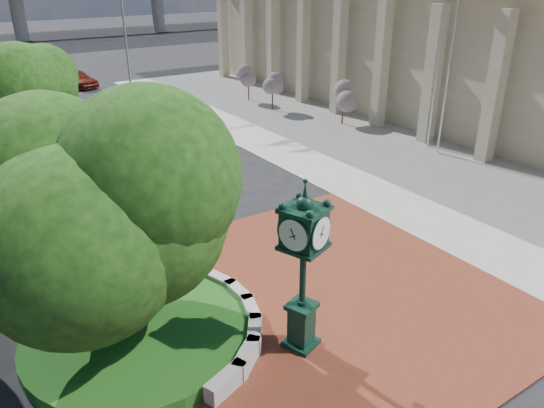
{
  "coord_description": "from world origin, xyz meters",
  "views": [
    {
      "loc": [
        -8.46,
        -11.8,
        9.42
      ],
      "look_at": [
        0.42,
        1.5,
        2.21
      ],
      "focal_mm": 35.0,
      "sensor_mm": 36.0,
      "label": 1
    }
  ],
  "objects_px": {
    "flagpole_a": "(449,64)",
    "street_lamp_near": "(127,28)",
    "flagpole_b": "(440,46)",
    "post_clock": "(303,262)",
    "parked_car": "(77,79)"
  },
  "relations": [
    {
      "from": "street_lamp_near",
      "to": "flagpole_b",
      "type": "bearing_deg",
      "value": -64.86
    },
    {
      "from": "post_clock",
      "to": "flagpole_a",
      "type": "relative_size",
      "value": 0.51
    },
    {
      "from": "flagpole_a",
      "to": "street_lamp_near",
      "type": "relative_size",
      "value": 1.05
    },
    {
      "from": "post_clock",
      "to": "parked_car",
      "type": "distance_m",
      "value": 37.64
    },
    {
      "from": "post_clock",
      "to": "flagpole_b",
      "type": "relative_size",
      "value": 0.44
    },
    {
      "from": "parked_car",
      "to": "flagpole_a",
      "type": "relative_size",
      "value": 0.45
    },
    {
      "from": "flagpole_a",
      "to": "flagpole_b",
      "type": "xyz_separation_m",
      "value": [
        0.52,
        1.14,
        0.74
      ]
    },
    {
      "from": "post_clock",
      "to": "street_lamp_near",
      "type": "height_order",
      "value": "street_lamp_near"
    },
    {
      "from": "flagpole_b",
      "to": "street_lamp_near",
      "type": "relative_size",
      "value": 1.22
    },
    {
      "from": "flagpole_a",
      "to": "street_lamp_near",
      "type": "xyz_separation_m",
      "value": [
        -9.16,
        21.77,
        0.41
      ]
    },
    {
      "from": "flagpole_a",
      "to": "flagpole_b",
      "type": "bearing_deg",
      "value": 65.44
    },
    {
      "from": "flagpole_b",
      "to": "parked_car",
      "type": "bearing_deg",
      "value": 113.9
    },
    {
      "from": "flagpole_a",
      "to": "parked_car",
      "type": "bearing_deg",
      "value": 112.16
    },
    {
      "from": "post_clock",
      "to": "flagpole_b",
      "type": "distance_m",
      "value": 19.41
    },
    {
      "from": "post_clock",
      "to": "street_lamp_near",
      "type": "xyz_separation_m",
      "value": [
        6.72,
        30.59,
        2.61
      ]
    }
  ]
}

